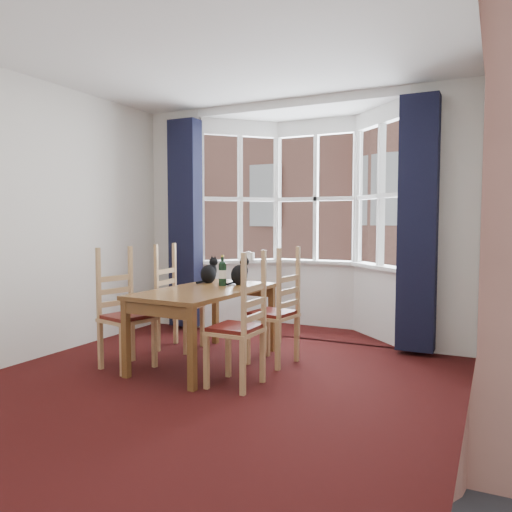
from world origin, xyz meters
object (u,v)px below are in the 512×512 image
Objects in this scene: chair_left_near at (121,317)px; cat_left at (209,272)px; candle_tall at (248,256)px; cat_right at (240,273)px; chair_left_far at (173,305)px; candle_short at (252,256)px; chair_right_near at (245,331)px; dining_table at (205,297)px; wine_bottle at (223,272)px; chair_right_far at (281,316)px.

chair_left_near is 1.04m from cat_left.
cat_left reaches higher than candle_tall.
cat_right is (0.35, 0.03, 0.01)m from cat_left.
candle_short reaches higher than chair_left_far.
cat_right is (-0.52, 0.90, 0.38)m from chair_right_near.
cat_left reaches higher than chair_right_near.
dining_table is at bearing 33.96° from chair_left_near.
wine_bottle is at bearing -74.79° from candle_short.
cat_right is (0.81, 0.88, 0.38)m from chair_left_near.
candle_tall reaches higher than chair_right_near.
cat_left is 0.95× the size of wine_bottle.
chair_right_near is at bearing -34.98° from dining_table.
dining_table is 0.35m from wine_bottle.
candle_tall is at bearing 81.55° from chair_left_far.
dining_table is 5.32× the size of cat_left.
cat_left is at bearing 116.61° from dining_table.
chair_left_far is 1.53m from chair_right_near.
cat_right is at bearing 163.01° from chair_right_far.
cat_right is at bearing 119.87° from chair_right_near.
candle_short is (0.28, 2.23, 0.45)m from chair_left_near.
candle_tall is at bearing 103.38° from dining_table.
cat_left is at bearing 171.39° from chair_right_far.
wine_bottle is (-0.63, 0.74, 0.39)m from chair_right_near.
chair_left_far is 2.96× the size of cat_right.
candle_tall is (-0.57, 1.32, 0.08)m from cat_right.
wine_bottle is (-0.12, -0.16, 0.02)m from cat_right.
candle_tall is at bearing 106.96° from wine_bottle.
dining_table is 1.70× the size of chair_left_near.
cat_right reaches higher than chair_right_far.
candle_short is (0.04, 0.03, -0.01)m from candle_tall.
chair_right_far reaches higher than dining_table.
candle_short is at bearing 111.28° from cat_right.
chair_left_near is 1.00× the size of chair_left_far.
candle_tall reaches higher than candle_short.
cat_left reaches higher than chair_left_near.
chair_left_near is 1.26m from cat_right.
chair_left_near and chair_left_far have the same top height.
chair_right_near is 8.00× the size of candle_tall.
chair_right_near is 2.52m from candle_short.
chair_left_far and chair_right_far have the same top height.
candle_tall is at bearing 83.68° from chair_left_near.
chair_right_near is (1.29, -0.81, 0.00)m from chair_left_far.
dining_table is at bearing -96.73° from wine_bottle.
candle_short is (-1.05, 1.51, 0.45)m from chair_right_far.
cat_right is (0.78, 0.09, 0.38)m from chair_left_far.
cat_left is 0.27m from wine_bottle.
chair_left_near is 8.97× the size of candle_short.
wine_bottle is (0.24, -0.13, 0.02)m from cat_left.
wine_bottle is at bearing 130.43° from chair_right_near.
wine_bottle is (0.69, 0.72, 0.39)m from chair_left_near.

